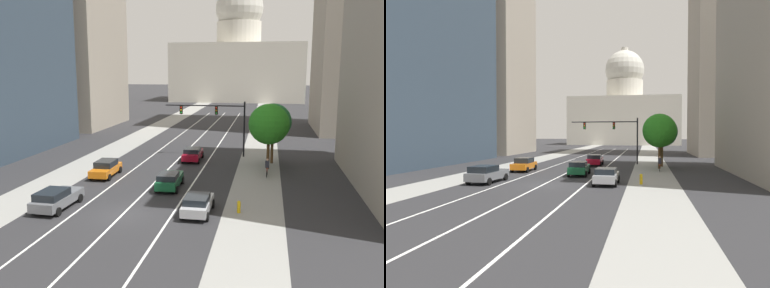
% 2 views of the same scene
% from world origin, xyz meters
% --- Properties ---
extents(ground_plane, '(400.00, 400.00, 0.00)m').
position_xyz_m(ground_plane, '(0.00, 40.00, 0.00)').
color(ground_plane, '#2B2B2D').
extents(sidewalk_left, '(4.33, 130.00, 0.01)m').
position_xyz_m(sidewalk_left, '(-9.11, 35.00, 0.01)').
color(sidewalk_left, gray).
rests_on(sidewalk_left, ground).
extents(sidewalk_right, '(4.33, 130.00, 0.01)m').
position_xyz_m(sidewalk_right, '(9.11, 35.00, 0.01)').
color(sidewalk_right, gray).
rests_on(sidewalk_right, ground).
extents(lane_stripe_left, '(0.16, 90.00, 0.01)m').
position_xyz_m(lane_stripe_left, '(-3.47, 25.00, 0.01)').
color(lane_stripe_left, white).
rests_on(lane_stripe_left, ground).
extents(lane_stripe_center, '(0.16, 90.00, 0.01)m').
position_xyz_m(lane_stripe_center, '(0.00, 25.00, 0.01)').
color(lane_stripe_center, white).
rests_on(lane_stripe_center, ground).
extents(lane_stripe_right, '(0.16, 90.00, 0.01)m').
position_xyz_m(lane_stripe_right, '(3.47, 25.00, 0.01)').
color(lane_stripe_right, white).
rests_on(lane_stripe_right, ground).
extents(office_tower_far_left, '(14.89, 18.91, 55.63)m').
position_xyz_m(office_tower_far_left, '(-24.73, 43.99, 27.85)').
color(office_tower_far_left, '#9E9384').
rests_on(office_tower_far_left, ground).
extents(office_tower_far_right, '(19.81, 19.27, 59.88)m').
position_xyz_m(office_tower_far_right, '(27.12, 46.04, 29.97)').
color(office_tower_far_right, '#9E9384').
rests_on(office_tower_far_right, ground).
extents(capitol_building, '(40.71, 23.84, 37.40)m').
position_xyz_m(capitol_building, '(0.00, 110.51, 12.72)').
color(capitol_building, beige).
rests_on(capitol_building, ground).
extents(car_silver, '(2.01, 4.21, 1.43)m').
position_xyz_m(car_silver, '(5.21, 1.13, 0.76)').
color(car_silver, '#B2B5BA').
rests_on(car_silver, ground).
extents(car_crimson, '(2.17, 4.66, 1.48)m').
position_xyz_m(car_crimson, '(1.74, 18.40, 0.77)').
color(car_crimson, maroon).
rests_on(car_crimson, ground).
extents(car_green, '(2.12, 4.64, 1.48)m').
position_xyz_m(car_green, '(1.74, 7.07, 0.78)').
color(car_green, '#14512D').
rests_on(car_green, ground).
extents(car_orange, '(2.07, 4.56, 1.55)m').
position_xyz_m(car_orange, '(-5.21, 10.04, 0.81)').
color(car_orange, orange).
rests_on(car_orange, ground).
extents(car_gray, '(2.25, 4.86, 1.54)m').
position_xyz_m(car_gray, '(-5.22, 0.39, 0.80)').
color(car_gray, slate).
rests_on(car_gray, ground).
extents(traffic_signal_mast, '(9.42, 0.39, 6.45)m').
position_xyz_m(traffic_signal_mast, '(4.17, 21.52, 4.69)').
color(traffic_signal_mast, black).
rests_on(traffic_signal_mast, ground).
extents(fire_hydrant, '(0.26, 0.35, 0.91)m').
position_xyz_m(fire_hydrant, '(8.08, 1.90, 0.46)').
color(fire_hydrant, yellow).
rests_on(fire_hydrant, ground).
extents(cyclist, '(0.37, 1.70, 1.72)m').
position_xyz_m(cyclist, '(10.00, 12.84, 0.85)').
color(cyclist, black).
rests_on(cyclist, ground).
extents(street_tree_far_right, '(3.98, 3.98, 6.55)m').
position_xyz_m(street_tree_far_right, '(10.46, 18.64, 4.54)').
color(street_tree_far_right, '#51381E').
rests_on(street_tree_far_right, ground).
extents(street_tree_near_right, '(4.13, 4.13, 6.72)m').
position_xyz_m(street_tree_near_right, '(10.05, 15.83, 4.64)').
color(street_tree_near_right, '#51381E').
rests_on(street_tree_near_right, ground).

